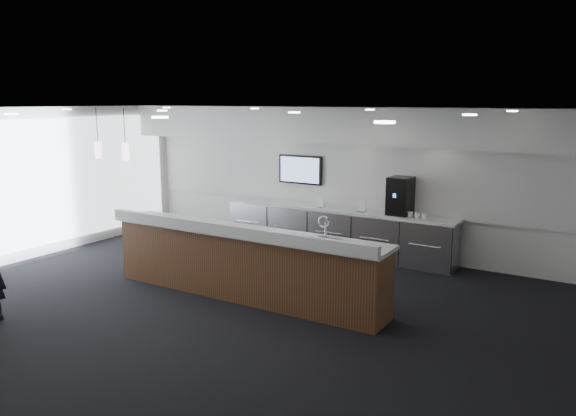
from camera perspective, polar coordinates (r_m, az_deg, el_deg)
The scene contains 20 objects.
ground at distance 8.84m, azimuth -6.18°, elevation -9.90°, with size 10.00×10.00×0.00m, color black.
ceiling at distance 8.27m, azimuth -6.61°, elevation 9.93°, with size 10.00×8.00×0.02m, color black.
back_wall at distance 11.79m, azimuth 5.69°, elevation 2.91°, with size 10.00×0.02×3.00m, color white.
left_wall at distance 12.13m, azimuth -25.35°, elevation 2.13°, with size 0.02×8.00×3.00m, color white.
soffit_bulkhead at distance 11.28m, azimuth 4.78°, elevation 8.44°, with size 10.00×0.90×0.70m, color silver.
alcove_panel at distance 11.75m, azimuth 5.63°, elevation 3.38°, with size 9.80×0.06×1.40m, color silver.
window_blinds_wall at distance 12.10m, azimuth -25.24°, elevation 2.12°, with size 0.04×7.36×2.55m, color white.
back_credenza at distance 11.66m, azimuth 4.81°, elevation -2.28°, with size 5.06×0.66×0.95m.
wall_tv at distance 12.15m, azimuth 1.26°, elevation 3.92°, with size 1.05×0.08×0.62m.
pendant_left at distance 10.51m, azimuth -14.16°, elevation 5.78°, with size 0.12×0.12×0.30m, color beige.
pendant_right at distance 11.02m, azimuth -16.71°, elevation 5.87°, with size 0.12×0.12×0.30m, color beige.
ceiling_can_lights at distance 8.27m, azimuth -6.60°, elevation 9.72°, with size 7.00×5.00×0.02m, color white, non-canonical shape.
service_counter at distance 9.04m, azimuth -4.48°, elevation -5.53°, with size 4.89×0.85×1.49m.
coffee_machine at distance 11.01m, azimuth 11.35°, elevation 1.21°, with size 0.43×0.56×0.73m.
info_sign_left at distance 11.59m, azimuth 3.32°, elevation 0.60°, with size 0.16×0.02×0.22m, color silver.
info_sign_right at distance 11.17m, azimuth 7.44°, elevation 0.22°, with size 0.19×0.02×0.25m, color silver.
cup_0 at distance 10.77m, azimuth 13.71°, elevation -0.80°, with size 0.11×0.11×0.10m, color white.
cup_1 at distance 10.81m, azimuth 13.01°, elevation -0.73°, with size 0.11×0.11×0.10m, color white.
cup_2 at distance 10.86m, azimuth 12.31°, elevation -0.65°, with size 0.11×0.11×0.10m, color white.
cup_3 at distance 10.90m, azimuth 11.62°, elevation -0.57°, with size 0.11×0.11×0.10m, color white.
Camera 1 is at (5.12, -6.49, 3.13)m, focal length 35.00 mm.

